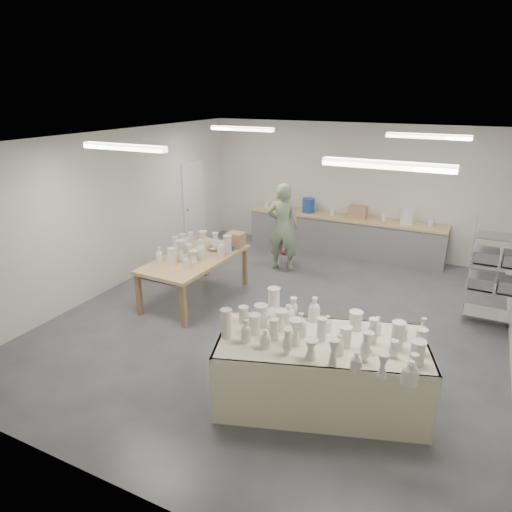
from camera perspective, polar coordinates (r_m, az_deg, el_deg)
The scene contains 9 objects.
room at distance 7.33m, azimuth 3.02°, elevation 7.18°, with size 8.00×8.02×3.00m.
back_counter at distance 11.00m, azimuth 10.82°, elevation 2.79°, with size 4.60×0.60×1.24m.
wire_shelf at distance 8.37m, azimuth 28.01°, elevation -1.71°, with size 0.88×0.48×1.80m.
drying_table at distance 5.80m, azimuth 8.11°, elevation -13.84°, with size 2.74×1.95×1.24m.
work_table at distance 8.46m, azimuth -7.14°, elevation 0.24°, with size 1.16×2.21×1.19m.
rug at distance 9.77m, azimuth -11.13°, elevation -2.43°, with size 1.00×0.70×0.02m, color black.
cat at distance 9.71m, azimuth -11.12°, elevation -1.93°, with size 0.48×0.39×0.18m.
potter at distance 9.72m, azimuth 3.41°, elevation 3.64°, with size 0.69×0.45×1.89m, color gray.
red_stool at distance 10.16m, azimuth 3.92°, elevation 0.36°, with size 0.42×0.42×0.30m.
Camera 1 is at (2.71, -6.49, 3.69)m, focal length 32.00 mm.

